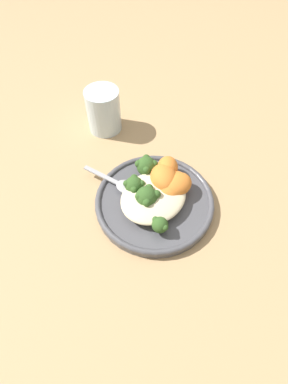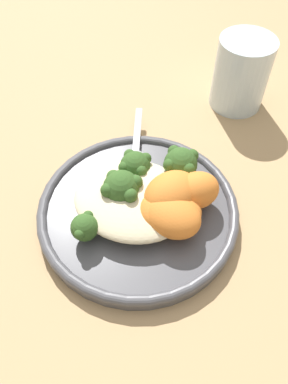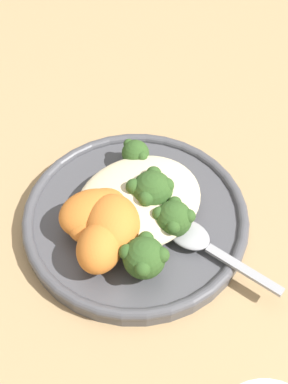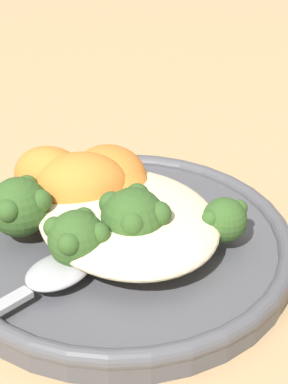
{
  "view_description": "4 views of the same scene",
  "coord_description": "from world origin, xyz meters",
  "px_view_note": "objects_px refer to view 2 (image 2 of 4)",
  "views": [
    {
      "loc": [
        0.25,
        0.23,
        0.5
      ],
      "look_at": [
        0.01,
        -0.0,
        0.04
      ],
      "focal_mm": 28.0,
      "sensor_mm": 36.0,
      "label": 1
    },
    {
      "loc": [
        -0.08,
        0.25,
        0.38
      ],
      "look_at": [
        -0.01,
        0.01,
        0.05
      ],
      "focal_mm": 35.0,
      "sensor_mm": 36.0,
      "label": 2
    },
    {
      "loc": [
        -0.21,
        -0.25,
        0.46
      ],
      "look_at": [
        0.01,
        0.01,
        0.04
      ],
      "focal_mm": 50.0,
      "sensor_mm": 36.0,
      "label": 3
    },
    {
      "loc": [
        0.31,
        -0.17,
        0.27
      ],
      "look_at": [
        -0.01,
        0.03,
        0.05
      ],
      "focal_mm": 60.0,
      "sensor_mm": 36.0,
      "label": 4
    }
  ],
  "objects_px": {
    "plate": "(138,210)",
    "broccoli_stalk_1": "(142,176)",
    "broccoli_stalk_3": "(102,224)",
    "sweet_potato_chunk_1": "(172,215)",
    "broccoli_stalk_0": "(179,168)",
    "spoon": "(135,157)",
    "sweet_potato_chunk_2": "(196,190)",
    "sweet_potato_chunk_3": "(172,193)",
    "sweet_potato_chunk_0": "(169,211)",
    "water_glass": "(241,73)",
    "broccoli_stalk_2": "(125,190)",
    "quinoa_mound": "(135,199)"
  },
  "relations": [
    {
      "from": "broccoli_stalk_0",
      "to": "broccoli_stalk_1",
      "type": "distance_m",
      "value": 0.04
    },
    {
      "from": "plate",
      "to": "quinoa_mound",
      "type": "relative_size",
      "value": 1.74
    },
    {
      "from": "plate",
      "to": "broccoli_stalk_1",
      "type": "height_order",
      "value": "broccoli_stalk_1"
    },
    {
      "from": "broccoli_stalk_3",
      "to": "water_glass",
      "type": "relative_size",
      "value": 1.0
    },
    {
      "from": "broccoli_stalk_1",
      "to": "spoon",
      "type": "distance_m",
      "value": 0.04
    },
    {
      "from": "sweet_potato_chunk_1",
      "to": "broccoli_stalk_2",
      "type": "bearing_deg",
      "value": -16.66
    },
    {
      "from": "broccoli_stalk_1",
      "to": "plate",
      "type": "bearing_deg",
      "value": 139.56
    },
    {
      "from": "broccoli_stalk_0",
      "to": "broccoli_stalk_2",
      "type": "relative_size",
      "value": 1.31
    },
    {
      "from": "quinoa_mound",
      "to": "broccoli_stalk_0",
      "type": "relative_size",
      "value": 1.25
    },
    {
      "from": "broccoli_stalk_2",
      "to": "broccoli_stalk_3",
      "type": "xyz_separation_m",
      "value": [
        0.01,
        0.05,
        -0.01
      ]
    },
    {
      "from": "broccoli_stalk_3",
      "to": "broccoli_stalk_1",
      "type": "bearing_deg",
      "value": -142.02
    },
    {
      "from": "broccoli_stalk_3",
      "to": "sweet_potato_chunk_1",
      "type": "distance_m",
      "value": 0.08
    },
    {
      "from": "broccoli_stalk_2",
      "to": "sweet_potato_chunk_3",
      "type": "distance_m",
      "value": 0.05
    },
    {
      "from": "sweet_potato_chunk_0",
      "to": "sweet_potato_chunk_1",
      "type": "xyz_separation_m",
      "value": [
        -0.0,
        0.01,
        0.0
      ]
    },
    {
      "from": "broccoli_stalk_3",
      "to": "sweet_potato_chunk_0",
      "type": "height_order",
      "value": "sweet_potato_chunk_0"
    },
    {
      "from": "broccoli_stalk_0",
      "to": "spoon",
      "type": "xyz_separation_m",
      "value": [
        0.06,
        -0.02,
        -0.02
      ]
    },
    {
      "from": "sweet_potato_chunk_2",
      "to": "plate",
      "type": "bearing_deg",
      "value": 20.78
    },
    {
      "from": "broccoli_stalk_2",
      "to": "sweet_potato_chunk_0",
      "type": "xyz_separation_m",
      "value": [
        -0.05,
        0.01,
        -0.0
      ]
    },
    {
      "from": "sweet_potato_chunk_0",
      "to": "sweet_potato_chunk_1",
      "type": "bearing_deg",
      "value": 124.61
    },
    {
      "from": "sweet_potato_chunk_1",
      "to": "broccoli_stalk_3",
      "type": "bearing_deg",
      "value": 21.46
    },
    {
      "from": "sweet_potato_chunk_0",
      "to": "spoon",
      "type": "xyz_separation_m",
      "value": [
        0.06,
        -0.08,
        -0.01
      ]
    },
    {
      "from": "broccoli_stalk_0",
      "to": "sweet_potato_chunk_3",
      "type": "height_order",
      "value": "sweet_potato_chunk_3"
    },
    {
      "from": "quinoa_mound",
      "to": "sweet_potato_chunk_3",
      "type": "relative_size",
      "value": 2.03
    },
    {
      "from": "spoon",
      "to": "quinoa_mound",
      "type": "bearing_deg",
      "value": -176.71
    },
    {
      "from": "water_glass",
      "to": "broccoli_stalk_2",
      "type": "bearing_deg",
      "value": 67.93
    },
    {
      "from": "broccoli_stalk_1",
      "to": "water_glass",
      "type": "bearing_deg",
      "value": -69.92
    },
    {
      "from": "quinoa_mound",
      "to": "sweet_potato_chunk_1",
      "type": "height_order",
      "value": "sweet_potato_chunk_1"
    },
    {
      "from": "sweet_potato_chunk_3",
      "to": "water_glass",
      "type": "height_order",
      "value": "water_glass"
    },
    {
      "from": "broccoli_stalk_1",
      "to": "sweet_potato_chunk_1",
      "type": "height_order",
      "value": "sweet_potato_chunk_1"
    },
    {
      "from": "plate",
      "to": "sweet_potato_chunk_3",
      "type": "relative_size",
      "value": 3.54
    },
    {
      "from": "sweet_potato_chunk_1",
      "to": "water_glass",
      "type": "relative_size",
      "value": 0.64
    },
    {
      "from": "sweet_potato_chunk_2",
      "to": "sweet_potato_chunk_3",
      "type": "xyz_separation_m",
      "value": [
        0.03,
        0.01,
        0.0
      ]
    },
    {
      "from": "quinoa_mound",
      "to": "sweet_potato_chunk_1",
      "type": "distance_m",
      "value": 0.05
    },
    {
      "from": "plate",
      "to": "broccoli_stalk_2",
      "type": "xyz_separation_m",
      "value": [
        0.02,
        -0.0,
        0.03
      ]
    },
    {
      "from": "broccoli_stalk_3",
      "to": "sweet_potato_chunk_3",
      "type": "height_order",
      "value": "sweet_potato_chunk_3"
    },
    {
      "from": "sweet_potato_chunk_0",
      "to": "water_glass",
      "type": "bearing_deg",
      "value": -99.68
    },
    {
      "from": "sweet_potato_chunk_2",
      "to": "spoon",
      "type": "xyz_separation_m",
      "value": [
        0.09,
        -0.05,
        -0.02
      ]
    },
    {
      "from": "broccoli_stalk_1",
      "to": "broccoli_stalk_3",
      "type": "relative_size",
      "value": 0.89
    },
    {
      "from": "sweet_potato_chunk_2",
      "to": "sweet_potato_chunk_3",
      "type": "height_order",
      "value": "sweet_potato_chunk_3"
    },
    {
      "from": "sweet_potato_chunk_0",
      "to": "water_glass",
      "type": "height_order",
      "value": "water_glass"
    },
    {
      "from": "plate",
      "to": "sweet_potato_chunk_2",
      "type": "height_order",
      "value": "sweet_potato_chunk_2"
    },
    {
      "from": "plate",
      "to": "broccoli_stalk_0",
      "type": "relative_size",
      "value": 2.17
    },
    {
      "from": "broccoli_stalk_2",
      "to": "water_glass",
      "type": "bearing_deg",
      "value": -106.6
    },
    {
      "from": "broccoli_stalk_3",
      "to": "sweet_potato_chunk_1",
      "type": "xyz_separation_m",
      "value": [
        -0.07,
        -0.03,
        0.01
      ]
    },
    {
      "from": "broccoli_stalk_1",
      "to": "spoon",
      "type": "height_order",
      "value": "broccoli_stalk_1"
    },
    {
      "from": "sweet_potato_chunk_1",
      "to": "sweet_potato_chunk_0",
      "type": "bearing_deg",
      "value": -55.39
    },
    {
      "from": "broccoli_stalk_2",
      "to": "sweet_potato_chunk_0",
      "type": "height_order",
      "value": "broccoli_stalk_2"
    },
    {
      "from": "sweet_potato_chunk_1",
      "to": "sweet_potato_chunk_2",
      "type": "height_order",
      "value": "sweet_potato_chunk_2"
    },
    {
      "from": "plate",
      "to": "broccoli_stalk_3",
      "type": "relative_size",
      "value": 2.28
    },
    {
      "from": "broccoli_stalk_0",
      "to": "spoon",
      "type": "distance_m",
      "value": 0.06
    }
  ]
}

